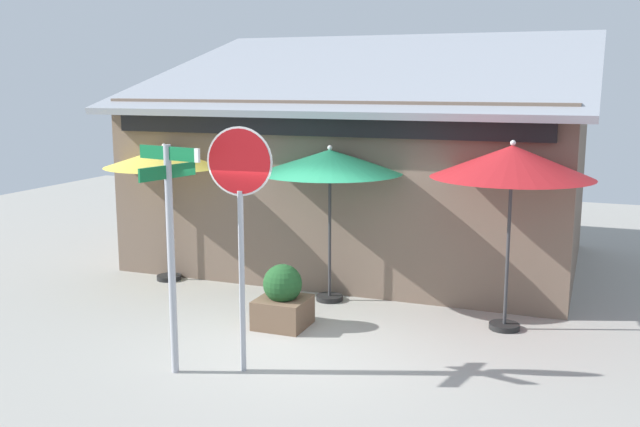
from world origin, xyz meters
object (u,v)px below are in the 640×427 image
stop_sign (240,201)px  patio_umbrella_mustard_left (165,159)px  patio_umbrella_forest_green_center (330,163)px  patio_umbrella_crimson_right (512,163)px  street_sign_post (171,234)px  sidewalk_planter (283,299)px

stop_sign → patio_umbrella_mustard_left: 4.57m
patio_umbrella_forest_green_center → patio_umbrella_crimson_right: (2.86, -0.40, 0.15)m
street_sign_post → sidewalk_planter: size_ratio=3.02×
patio_umbrella_mustard_left → patio_umbrella_forest_green_center: 3.16m
stop_sign → patio_umbrella_forest_green_center: (-0.03, 3.14, 0.14)m
patio_umbrella_forest_green_center → patio_umbrella_crimson_right: size_ratio=0.93×
patio_umbrella_mustard_left → street_sign_post: bearing=-56.1°
patio_umbrella_crimson_right → sidewalk_planter: size_ratio=2.94×
stop_sign → patio_umbrella_crimson_right: bearing=44.1°
patio_umbrella_mustard_left → patio_umbrella_crimson_right: 6.05m
patio_umbrella_mustard_left → sidewalk_planter: size_ratio=2.65×
street_sign_post → sidewalk_planter: (0.54, 2.04, -1.34)m
patio_umbrella_forest_green_center → sidewalk_planter: (-0.19, -1.46, -1.86)m
street_sign_post → sidewalk_planter: street_sign_post is taller
street_sign_post → patio_umbrella_mustard_left: size_ratio=1.14×
patio_umbrella_mustard_left → patio_umbrella_crimson_right: size_ratio=0.90×
street_sign_post → patio_umbrella_mustard_left: street_sign_post is taller
patio_umbrella_mustard_left → patio_umbrella_crimson_right: bearing=-5.0°
patio_umbrella_forest_green_center → sidewalk_planter: bearing=-97.3°
stop_sign → patio_umbrella_forest_green_center: bearing=90.6°
street_sign_post → sidewalk_planter: 2.50m
patio_umbrella_crimson_right → patio_umbrella_mustard_left: bearing=175.0°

